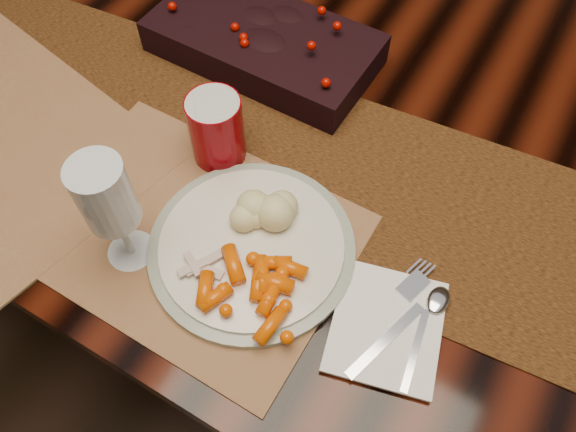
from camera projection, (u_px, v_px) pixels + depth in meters
The scene contains 14 objects.
floor at pixel (339, 310), 1.49m from camera, with size 5.00×5.00×0.00m, color black.
dining_table at pixel (353, 240), 1.17m from camera, with size 1.80×1.00×0.75m, color black.
table_runner at pixel (304, 167), 0.80m from camera, with size 1.55×0.32×0.00m, color black.
centerpiece at pixel (263, 38), 0.89m from camera, with size 0.36×0.18×0.07m, color black, non-canonical shape.
placemat_main at pixel (190, 234), 0.74m from camera, with size 0.42×0.30×0.00m, color brown.
dinner_plate at pixel (252, 247), 0.72m from camera, with size 0.27×0.27×0.01m, color silver.
baby_carrots at pixel (251, 281), 0.67m from camera, with size 0.12×0.10×0.02m, color #DB4F00, non-canonical shape.
mashed_potatoes at pixel (267, 209), 0.71m from camera, with size 0.08×0.07×0.05m, color #D6C076, non-canonical shape.
turkey_shreds at pixel (199, 260), 0.69m from camera, with size 0.06×0.05×0.01m, color tan, non-canonical shape.
napkin at pixel (387, 326), 0.67m from camera, with size 0.13×0.15×0.01m, color white.
fork at pixel (393, 326), 0.66m from camera, with size 0.02×0.16×0.00m, color silver, non-canonical shape.
spoon at pixel (423, 334), 0.66m from camera, with size 0.03×0.13×0.00m, color #B5B5CB, non-canonical shape.
red_cup at pixel (216, 129), 0.77m from camera, with size 0.08×0.08×0.10m, color #800007.
wine_glass at pixel (115, 215), 0.65m from camera, with size 0.06×0.06×0.18m, color silver, non-canonical shape.
Camera 1 is at (0.17, -0.57, 1.39)m, focal length 35.00 mm.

